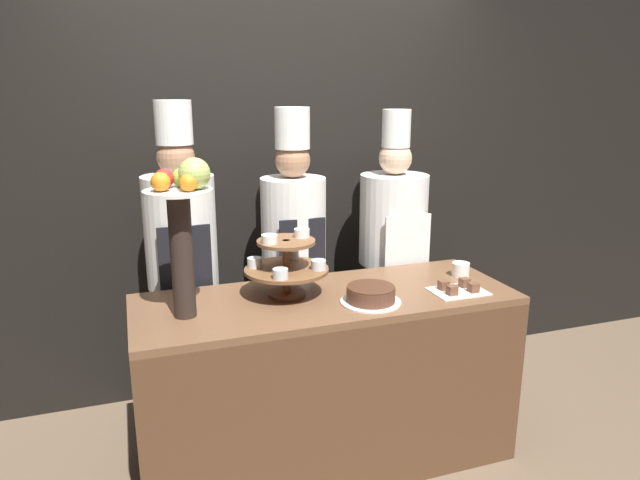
{
  "coord_description": "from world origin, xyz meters",
  "views": [
    {
      "loc": [
        -0.86,
        -2.07,
        1.83
      ],
      "look_at": [
        0.0,
        0.43,
        1.13
      ],
      "focal_mm": 32.0,
      "sensor_mm": 36.0,
      "label": 1
    }
  ],
  "objects_px": {
    "tiered_stand": "(286,263)",
    "cake_square_tray": "(458,289)",
    "fruit_pedestal": "(182,217)",
    "cup_white": "(461,269)",
    "chef_center_left": "(295,249)",
    "chef_center_right": "(393,245)",
    "cake_round": "(371,295)",
    "chef_left": "(182,257)"
  },
  "relations": [
    {
      "from": "cake_round",
      "to": "cup_white",
      "type": "bearing_deg",
      "value": 18.58
    },
    {
      "from": "fruit_pedestal",
      "to": "tiered_stand",
      "type": "bearing_deg",
      "value": 12.23
    },
    {
      "from": "cup_white",
      "to": "fruit_pedestal",
      "type": "bearing_deg",
      "value": -176.38
    },
    {
      "from": "chef_center_left",
      "to": "chef_center_right",
      "type": "relative_size",
      "value": 1.01
    },
    {
      "from": "cake_square_tray",
      "to": "chef_left",
      "type": "relative_size",
      "value": 0.15
    },
    {
      "from": "chef_left",
      "to": "cake_square_tray",
      "type": "bearing_deg",
      "value": -29.76
    },
    {
      "from": "tiered_stand",
      "to": "chef_center_left",
      "type": "relative_size",
      "value": 0.23
    },
    {
      "from": "tiered_stand",
      "to": "cup_white",
      "type": "bearing_deg",
      "value": -0.77
    },
    {
      "from": "chef_center_right",
      "to": "tiered_stand",
      "type": "bearing_deg",
      "value": -148.51
    },
    {
      "from": "cake_round",
      "to": "chef_left",
      "type": "distance_m",
      "value": 1.05
    },
    {
      "from": "fruit_pedestal",
      "to": "cup_white",
      "type": "relative_size",
      "value": 7.47
    },
    {
      "from": "fruit_pedestal",
      "to": "chef_left",
      "type": "relative_size",
      "value": 0.38
    },
    {
      "from": "tiered_stand",
      "to": "fruit_pedestal",
      "type": "relative_size",
      "value": 0.58
    },
    {
      "from": "tiered_stand",
      "to": "cake_round",
      "type": "distance_m",
      "value": 0.42
    },
    {
      "from": "tiered_stand",
      "to": "cake_square_tray",
      "type": "relative_size",
      "value": 1.52
    },
    {
      "from": "cup_white",
      "to": "cake_round",
      "type": "bearing_deg",
      "value": -161.42
    },
    {
      "from": "cake_square_tray",
      "to": "chef_center_right",
      "type": "xyz_separation_m",
      "value": [
        -0.01,
        0.71,
        0.03
      ]
    },
    {
      "from": "fruit_pedestal",
      "to": "chef_left",
      "type": "bearing_deg",
      "value": 86.33
    },
    {
      "from": "chef_center_left",
      "to": "chef_center_right",
      "type": "height_order",
      "value": "chef_center_left"
    },
    {
      "from": "cake_round",
      "to": "cake_square_tray",
      "type": "height_order",
      "value": "cake_round"
    },
    {
      "from": "fruit_pedestal",
      "to": "chef_center_left",
      "type": "xyz_separation_m",
      "value": [
        0.65,
        0.59,
        -0.35
      ]
    },
    {
      "from": "cup_white",
      "to": "cake_square_tray",
      "type": "distance_m",
      "value": 0.25
    },
    {
      "from": "fruit_pedestal",
      "to": "chef_center_right",
      "type": "bearing_deg",
      "value": 24.92
    },
    {
      "from": "cake_square_tray",
      "to": "fruit_pedestal",
      "type": "bearing_deg",
      "value": 174.64
    },
    {
      "from": "fruit_pedestal",
      "to": "cup_white",
      "type": "height_order",
      "value": "fruit_pedestal"
    },
    {
      "from": "chef_left",
      "to": "chef_center_left",
      "type": "bearing_deg",
      "value": 0.01
    },
    {
      "from": "tiered_stand",
      "to": "fruit_pedestal",
      "type": "distance_m",
      "value": 0.56
    },
    {
      "from": "cup_white",
      "to": "cake_square_tray",
      "type": "xyz_separation_m",
      "value": [
        -0.14,
        -0.21,
        -0.02
      ]
    },
    {
      "from": "chef_center_right",
      "to": "chef_left",
      "type": "bearing_deg",
      "value": -180.0
    },
    {
      "from": "chef_left",
      "to": "chef_center_right",
      "type": "distance_m",
      "value": 1.23
    },
    {
      "from": "cake_round",
      "to": "chef_center_left",
      "type": "distance_m",
      "value": 0.72
    },
    {
      "from": "fruit_pedestal",
      "to": "cake_round",
      "type": "bearing_deg",
      "value": -7.94
    },
    {
      "from": "fruit_pedestal",
      "to": "chef_center_right",
      "type": "xyz_separation_m",
      "value": [
        1.26,
        0.59,
        -0.39
      ]
    },
    {
      "from": "chef_center_left",
      "to": "cake_square_tray",
      "type": "bearing_deg",
      "value": -48.8
    },
    {
      "from": "chef_center_left",
      "to": "cake_round",
      "type": "bearing_deg",
      "value": -77.26
    },
    {
      "from": "fruit_pedestal",
      "to": "cake_round",
      "type": "height_order",
      "value": "fruit_pedestal"
    },
    {
      "from": "cake_round",
      "to": "chef_center_right",
      "type": "distance_m",
      "value": 0.83
    },
    {
      "from": "cake_square_tray",
      "to": "chef_center_right",
      "type": "distance_m",
      "value": 0.71
    },
    {
      "from": "chef_center_right",
      "to": "cup_white",
      "type": "bearing_deg",
      "value": -72.84
    },
    {
      "from": "cup_white",
      "to": "chef_center_right",
      "type": "height_order",
      "value": "chef_center_right"
    },
    {
      "from": "fruit_pedestal",
      "to": "cake_square_tray",
      "type": "relative_size",
      "value": 2.62
    },
    {
      "from": "cup_white",
      "to": "chef_center_right",
      "type": "distance_m",
      "value": 0.52
    }
  ]
}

